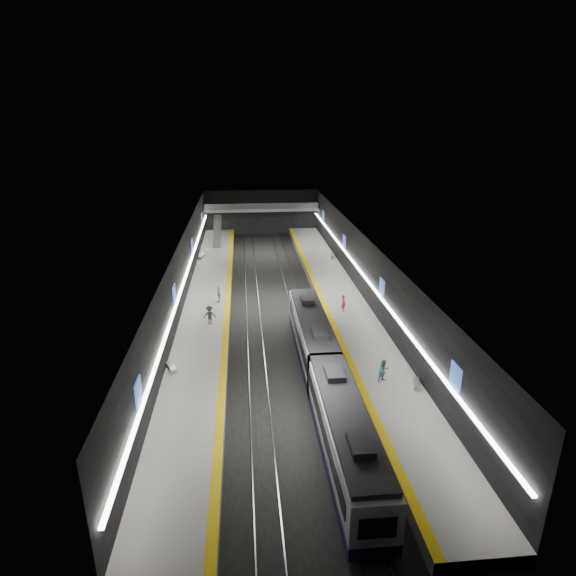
{
  "coord_description": "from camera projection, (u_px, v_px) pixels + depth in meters",
  "views": [
    {
      "loc": [
        -3.3,
        -50.84,
        20.54
      ],
      "look_at": [
        1.49,
        -0.25,
        2.2
      ],
      "focal_mm": 30.0,
      "sensor_mm": 36.0,
      "label": 1
    }
  ],
  "objects": [
    {
      "name": "tactile_strip_left",
      "position": [
        228.0,
        299.0,
        54.05
      ],
      "size": [
        0.6,
        70.0,
        0.02
      ],
      "primitive_type": "cube",
      "color": "yellow",
      "rests_on": "platform_left"
    },
    {
      "name": "cove_light_right",
      "position": [
        361.0,
        272.0,
        54.45
      ],
      "size": [
        0.25,
        68.6,
        0.12
      ],
      "primitive_type": "cube",
      "color": "white",
      "rests_on": "wall_right"
    },
    {
      "name": "passenger_left_b",
      "position": [
        210.0,
        315.0,
        47.32
      ],
      "size": [
        1.33,
        0.89,
        1.92
      ],
      "primitive_type": "imported",
      "rotation": [
        0.0,
        0.0,
        3.29
      ],
      "color": "#3D3C43",
      "rests_on": "platform_left"
    },
    {
      "name": "tactile_strip_right",
      "position": [
        321.0,
        296.0,
        55.0
      ],
      "size": [
        0.6,
        70.0,
        0.02
      ],
      "primitive_type": "cube",
      "color": "yellow",
      "rests_on": "platform_right"
    },
    {
      "name": "tile_surface_right",
      "position": [
        340.0,
        295.0,
        55.19
      ],
      "size": [
        5.0,
        70.0,
        0.02
      ],
      "primitive_type": "cube",
      "color": "#B0B0AB",
      "rests_on": "platform_right"
    },
    {
      "name": "ceiling",
      "position": [
        274.0,
        237.0,
        52.16
      ],
      "size": [
        20.0,
        70.0,
        0.04
      ],
      "primitive_type": "cube",
      "rotation": [
        3.14,
        0.0,
        0.0
      ],
      "color": "beige",
      "rests_on": "wall_left"
    },
    {
      "name": "mezzanine_bridge",
      "position": [
        262.0,
        209.0,
        84.0
      ],
      "size": [
        20.0,
        3.0,
        1.5
      ],
      "color": "gray",
      "rests_on": "wall_left"
    },
    {
      "name": "rails",
      "position": [
        275.0,
        305.0,
        54.85
      ],
      "size": [
        6.52,
        70.0,
        0.12
      ],
      "color": "gray",
      "rests_on": "ground"
    },
    {
      "name": "bench_left_far",
      "position": [
        201.0,
        257.0,
        69.42
      ],
      "size": [
        0.91,
        1.97,
        0.46
      ],
      "primitive_type": "cube",
      "rotation": [
        0.0,
        0.0,
        -0.21
      ],
      "color": "#99999E",
      "rests_on": "platform_left"
    },
    {
      "name": "wall_left",
      "position": [
        183.0,
        275.0,
        52.63
      ],
      "size": [
        0.04,
        70.0,
        8.0
      ],
      "primitive_type": "cube",
      "color": "black",
      "rests_on": "ground"
    },
    {
      "name": "wall_right",
      "position": [
        363.0,
        270.0,
        54.4
      ],
      "size": [
        0.04,
        70.0,
        8.0
      ],
      "primitive_type": "cube",
      "color": "black",
      "rests_on": "ground"
    },
    {
      "name": "tile_surface_left",
      "position": [
        208.0,
        300.0,
        53.86
      ],
      "size": [
        5.0,
        70.0,
        0.02
      ],
      "primitive_type": "cube",
      "color": "#B0B0AB",
      "rests_on": "platform_left"
    },
    {
      "name": "platform_right",
      "position": [
        340.0,
        299.0,
        55.37
      ],
      "size": [
        5.0,
        70.0,
        1.0
      ],
      "primitive_type": "cube",
      "color": "slate",
      "rests_on": "ground"
    },
    {
      "name": "passenger_right_a",
      "position": [
        343.0,
        303.0,
        50.39
      ],
      "size": [
        0.6,
        0.77,
        1.85
      ],
      "primitive_type": "imported",
      "rotation": [
        0.0,
        0.0,
        1.83
      ],
      "color": "#BE4E47",
      "rests_on": "platform_right"
    },
    {
      "name": "bench_right_near",
      "position": [
        417.0,
        384.0,
        36.66
      ],
      "size": [
        0.88,
        1.65,
        0.39
      ],
      "primitive_type": "cube",
      "rotation": [
        0.0,
        0.0,
        -0.29
      ],
      "color": "#99999E",
      "rests_on": "platform_right"
    },
    {
      "name": "passenger_left_a",
      "position": [
        219.0,
        294.0,
        52.93
      ],
      "size": [
        0.59,
        1.13,
        1.84
      ],
      "primitive_type": "imported",
      "rotation": [
        0.0,
        0.0,
        -1.43
      ],
      "color": "beige",
      "rests_on": "platform_left"
    },
    {
      "name": "cove_light_left",
      "position": [
        185.0,
        277.0,
        52.71
      ],
      "size": [
        0.25,
        68.6,
        0.12
      ],
      "primitive_type": "cube",
      "color": "white",
      "rests_on": "wall_left"
    },
    {
      "name": "ad_posters",
      "position": [
        274.0,
        266.0,
        54.28
      ],
      "size": [
        19.94,
        53.5,
        2.2
      ],
      "color": "#446DCD",
      "rests_on": "wall_left"
    },
    {
      "name": "bench_left_near",
      "position": [
        171.0,
        368.0,
        39.03
      ],
      "size": [
        1.05,
        1.7,
        0.4
      ],
      "primitive_type": "cube",
      "rotation": [
        0.0,
        0.0,
        0.39
      ],
      "color": "#99999E",
      "rests_on": "platform_left"
    },
    {
      "name": "bench_right_far",
      "position": [
        333.0,
        256.0,
        69.85
      ],
      "size": [
        0.76,
        1.79,
        0.42
      ],
      "primitive_type": "cube",
      "rotation": [
        0.0,
        0.0,
        -0.16
      ],
      "color": "#99999E",
      "rests_on": "platform_right"
    },
    {
      "name": "escalator",
      "position": [
        217.0,
        231.0,
        77.57
      ],
      "size": [
        1.2,
        7.5,
        3.92
      ],
      "primitive_type": "cube",
      "rotation": [
        0.44,
        0.0,
        0.0
      ],
      "color": "#99999E",
      "rests_on": "platform_left"
    },
    {
      "name": "platform_left",
      "position": [
        208.0,
        304.0,
        54.04
      ],
      "size": [
        5.0,
        70.0,
        1.0
      ],
      "primitive_type": "cube",
      "color": "slate",
      "rests_on": "ground"
    },
    {
      "name": "passenger_right_b",
      "position": [
        384.0,
        371.0,
        37.11
      ],
      "size": [
        1.11,
        1.02,
        1.84
      ],
      "primitive_type": "imported",
      "rotation": [
        0.0,
        0.0,
        0.45
      ],
      "color": "teal",
      "rests_on": "platform_right"
    },
    {
      "name": "wall_front",
      "position": [
        329.0,
        522.0,
        20.74
      ],
      "size": [
        20.0,
        0.04,
        8.0
      ],
      "primitive_type": "cube",
      "color": "black",
      "rests_on": "ground"
    },
    {
      "name": "train",
      "position": [
        326.0,
        375.0,
        36.02
      ],
      "size": [
        2.69,
        28.92,
        3.6
      ],
      "color": "#0F0E35",
      "rests_on": "ground"
    },
    {
      "name": "wall_back",
      "position": [
        261.0,
        213.0,
        86.29
      ],
      "size": [
        20.0,
        0.04,
        8.0
      ],
      "primitive_type": "cube",
      "color": "black",
      "rests_on": "ground"
    },
    {
      "name": "ground",
      "position": [
        275.0,
        306.0,
        54.87
      ],
      "size": [
        70.0,
        70.0,
        0.0
      ],
      "primitive_type": "plane",
      "color": "black",
      "rests_on": "ground"
    }
  ]
}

